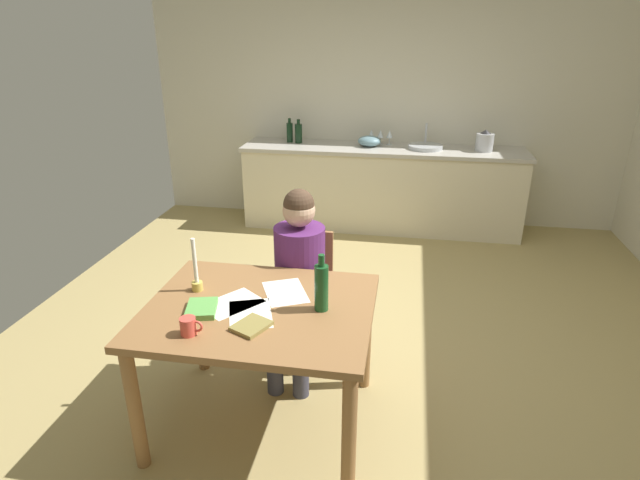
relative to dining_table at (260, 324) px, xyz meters
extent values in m
cube|color=tan|center=(0.44, 1.00, -0.66)|extent=(5.20, 5.20, 0.04)
cube|color=beige|center=(0.44, 3.60, 0.66)|extent=(5.20, 0.12, 2.60)
cube|color=beige|center=(0.44, 3.24, -0.21)|extent=(2.96, 0.60, 0.86)
cube|color=#B7B2A8|center=(0.44, 3.24, 0.24)|extent=(3.00, 0.64, 0.04)
cube|color=olive|center=(0.00, 0.00, 0.09)|extent=(1.18, 0.96, 0.04)
cylinder|color=olive|center=(-0.53, -0.42, -0.29)|extent=(0.07, 0.07, 0.71)
cylinder|color=olive|center=(0.53, -0.42, -0.29)|extent=(0.07, 0.07, 0.71)
cylinder|color=olive|center=(-0.53, 0.42, -0.29)|extent=(0.07, 0.07, 0.71)
cylinder|color=olive|center=(0.53, 0.42, -0.29)|extent=(0.07, 0.07, 0.71)
cube|color=olive|center=(0.08, 0.66, -0.20)|extent=(0.40, 0.40, 0.04)
cube|color=olive|center=(0.08, 0.84, 0.01)|extent=(0.36, 0.03, 0.40)
cylinder|color=olive|center=(-0.09, 0.49, -0.42)|extent=(0.04, 0.04, 0.43)
cylinder|color=olive|center=(0.25, 0.49, -0.42)|extent=(0.04, 0.04, 0.43)
cylinder|color=olive|center=(-0.09, 0.83, -0.42)|extent=(0.04, 0.04, 0.43)
cylinder|color=olive|center=(0.25, 0.83, -0.42)|extent=(0.04, 0.04, 0.43)
cylinder|color=#592666|center=(0.08, 0.64, 0.06)|extent=(0.32, 0.32, 0.50)
sphere|color=#D8AD8C|center=(0.08, 0.64, 0.42)|extent=(0.20, 0.20, 0.20)
sphere|color=#473323|center=(0.08, 0.64, 0.46)|extent=(0.19, 0.19, 0.19)
cylinder|color=#383847|center=(0.00, 0.45, -0.19)|extent=(0.13, 0.38, 0.13)
cylinder|color=#383847|center=(0.00, 0.26, -0.42)|extent=(0.10, 0.10, 0.45)
cylinder|color=#383847|center=(0.16, 0.45, -0.19)|extent=(0.13, 0.38, 0.13)
cylinder|color=#383847|center=(0.16, 0.26, -0.42)|extent=(0.10, 0.10, 0.45)
cylinder|color=#D84C3F|center=(-0.25, -0.31, 0.15)|extent=(0.08, 0.08, 0.09)
torus|color=#D84C3F|center=(-0.21, -0.31, 0.16)|extent=(0.06, 0.01, 0.06)
cylinder|color=gold|center=(-0.38, 0.11, 0.13)|extent=(0.06, 0.06, 0.05)
cylinder|color=white|center=(-0.38, 0.11, 0.29)|extent=(0.02, 0.02, 0.26)
cube|color=olive|center=(0.02, -0.20, 0.12)|extent=(0.20, 0.22, 0.02)
cube|color=#5BA349|center=(-0.27, -0.10, 0.12)|extent=(0.19, 0.22, 0.03)
cube|color=white|center=(-0.02, -0.08, 0.11)|extent=(0.30, 0.35, 0.00)
cube|color=white|center=(0.10, 0.17, 0.11)|extent=(0.32, 0.36, 0.00)
cube|color=white|center=(-0.15, 0.00, 0.11)|extent=(0.35, 0.36, 0.00)
cylinder|color=#194C23|center=(0.32, 0.03, 0.23)|extent=(0.07, 0.07, 0.25)
cylinder|color=#194C23|center=(0.32, 0.03, 0.38)|extent=(0.03, 0.03, 0.06)
cylinder|color=#B2B7BC|center=(0.88, 3.24, 0.28)|extent=(0.36, 0.36, 0.04)
cylinder|color=silver|center=(0.88, 3.40, 0.38)|extent=(0.02, 0.02, 0.24)
cylinder|color=black|center=(-0.60, 3.33, 0.36)|extent=(0.07, 0.07, 0.21)
cylinder|color=black|center=(-0.60, 3.33, 0.50)|extent=(0.03, 0.03, 0.05)
cylinder|color=black|center=(-0.49, 3.31, 0.36)|extent=(0.08, 0.08, 0.21)
cylinder|color=black|center=(-0.49, 3.31, 0.49)|extent=(0.04, 0.04, 0.05)
ellipsoid|color=#668C99|center=(0.29, 3.27, 0.32)|extent=(0.25, 0.25, 0.11)
cylinder|color=#B7BABF|center=(1.48, 3.24, 0.35)|extent=(0.18, 0.18, 0.18)
cone|color=#262628|center=(1.48, 3.24, 0.46)|extent=(0.11, 0.11, 0.04)
cylinder|color=silver|center=(0.50, 3.39, 0.26)|extent=(0.06, 0.06, 0.00)
cylinder|color=silver|center=(0.50, 3.39, 0.30)|extent=(0.01, 0.01, 0.07)
cone|color=silver|center=(0.50, 3.39, 0.37)|extent=(0.07, 0.07, 0.08)
cylinder|color=silver|center=(0.40, 3.39, 0.26)|extent=(0.06, 0.06, 0.00)
cylinder|color=silver|center=(0.40, 3.39, 0.30)|extent=(0.01, 0.01, 0.07)
cone|color=silver|center=(0.40, 3.39, 0.37)|extent=(0.07, 0.07, 0.08)
cylinder|color=silver|center=(0.30, 3.39, 0.26)|extent=(0.06, 0.06, 0.00)
cylinder|color=silver|center=(0.30, 3.39, 0.30)|extent=(0.01, 0.01, 0.07)
cone|color=silver|center=(0.30, 3.39, 0.37)|extent=(0.07, 0.07, 0.08)
camera|label=1|loc=(0.71, -2.25, 1.45)|focal=29.00mm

